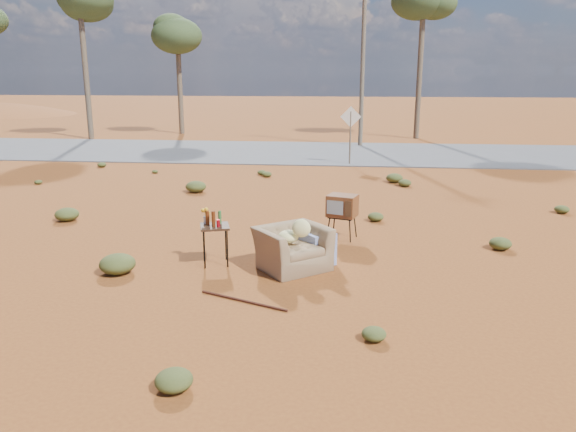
# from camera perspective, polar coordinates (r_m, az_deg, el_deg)

# --- Properties ---
(ground) EXTENTS (140.00, 140.00, 0.00)m
(ground) POSITION_cam_1_polar(r_m,az_deg,el_deg) (10.02, -2.38, -5.71)
(ground) COLOR brown
(ground) RESTS_ON ground
(highway) EXTENTS (140.00, 7.00, 0.04)m
(highway) POSITION_cam_1_polar(r_m,az_deg,el_deg) (24.58, 2.74, 6.47)
(highway) COLOR #565659
(highway) RESTS_ON ground
(armchair) EXTENTS (1.49, 1.55, 1.03)m
(armchair) POSITION_cam_1_polar(r_m,az_deg,el_deg) (10.10, 0.90, -2.65)
(armchair) COLOR #7F6345
(armchair) RESTS_ON ground
(tv_unit) EXTENTS (0.70, 0.63, 0.94)m
(tv_unit) POSITION_cam_1_polar(r_m,az_deg,el_deg) (11.85, 5.53, 0.98)
(tv_unit) COLOR black
(tv_unit) RESTS_ON ground
(side_table) EXTENTS (0.64, 0.64, 1.04)m
(side_table) POSITION_cam_1_polar(r_m,az_deg,el_deg) (10.31, -7.67, -0.79)
(side_table) COLOR #351E13
(side_table) RESTS_ON ground
(rusty_bar) EXTENTS (1.45, 0.64, 0.04)m
(rusty_bar) POSITION_cam_1_polar(r_m,az_deg,el_deg) (8.80, -4.55, -8.57)
(rusty_bar) COLOR #451A12
(rusty_bar) RESTS_ON ground
(road_sign) EXTENTS (0.78, 0.06, 2.19)m
(road_sign) POSITION_cam_1_polar(r_m,az_deg,el_deg) (21.39, 6.37, 9.19)
(road_sign) COLOR brown
(road_sign) RESTS_ON ground
(eucalyptus_near_left) EXTENTS (3.20, 3.20, 6.60)m
(eucalyptus_near_left) POSITION_cam_1_polar(r_m,az_deg,el_deg) (32.74, -11.18, 17.76)
(eucalyptus_near_left) COLOR brown
(eucalyptus_near_left) RESTS_ON ground
(eucalyptus_center) EXTENTS (3.20, 3.20, 7.60)m
(eucalyptus_center) POSITION_cam_1_polar(r_m,az_deg,el_deg) (30.66, 13.58, 19.71)
(eucalyptus_center) COLOR brown
(eucalyptus_center) RESTS_ON ground
(utility_pole_center) EXTENTS (1.40, 0.20, 8.00)m
(utility_pole_center) POSITION_cam_1_polar(r_m,az_deg,el_deg) (26.81, 7.62, 15.88)
(utility_pole_center) COLOR brown
(utility_pole_center) RESTS_ON ground
(scrub_patch) EXTENTS (17.49, 8.07, 0.33)m
(scrub_patch) POSITION_cam_1_polar(r_m,az_deg,el_deg) (14.28, -3.09, 1.05)
(scrub_patch) COLOR #424A20
(scrub_patch) RESTS_ON ground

